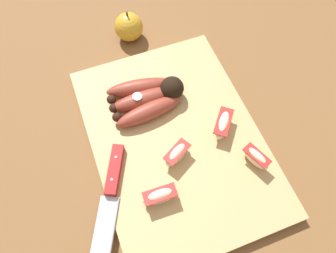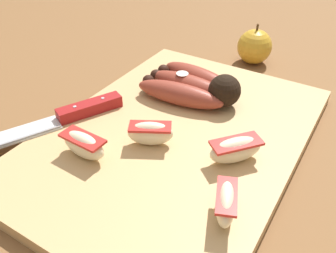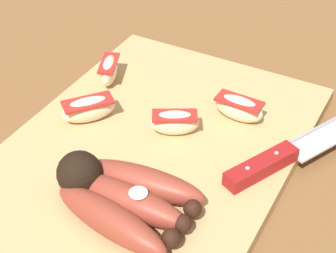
{
  "view_description": "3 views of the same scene",
  "coord_description": "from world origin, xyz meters",
  "px_view_note": "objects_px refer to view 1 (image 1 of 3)",
  "views": [
    {
      "loc": [
        -0.27,
        0.11,
        0.62
      ],
      "look_at": [
        0.02,
        -0.01,
        0.03
      ],
      "focal_mm": 35.36,
      "sensor_mm": 36.0,
      "label": 1
    },
    {
      "loc": [
        -0.36,
        -0.22,
        0.33
      ],
      "look_at": [
        -0.02,
        -0.01,
        0.04
      ],
      "focal_mm": 38.59,
      "sensor_mm": 36.0,
      "label": 2
    },
    {
      "loc": [
        0.44,
        0.25,
        0.46
      ],
      "look_at": [
        -0.03,
        -0.0,
        0.04
      ],
      "focal_mm": 59.08,
      "sensor_mm": 36.0,
      "label": 3
    }
  ],
  "objects_px": {
    "banana_bunch": "(149,97)",
    "apple_wedge_near": "(160,196)",
    "chefs_knife": "(111,195)",
    "apple_wedge_middle": "(223,124)",
    "apple_wedge_far": "(176,154)",
    "apple_wedge_extra": "(256,158)",
    "whole_apple": "(129,27)"
  },
  "relations": [
    {
      "from": "apple_wedge_middle",
      "to": "whole_apple",
      "type": "bearing_deg",
      "value": 16.56
    },
    {
      "from": "apple_wedge_near",
      "to": "apple_wedge_extra",
      "type": "relative_size",
      "value": 1.07
    },
    {
      "from": "apple_wedge_near",
      "to": "apple_wedge_middle",
      "type": "distance_m",
      "value": 0.19
    },
    {
      "from": "apple_wedge_near",
      "to": "whole_apple",
      "type": "distance_m",
      "value": 0.42
    },
    {
      "from": "banana_bunch",
      "to": "apple_wedge_far",
      "type": "height_order",
      "value": "banana_bunch"
    },
    {
      "from": "chefs_knife",
      "to": "apple_wedge_middle",
      "type": "bearing_deg",
      "value": -77.44
    },
    {
      "from": "apple_wedge_near",
      "to": "apple_wedge_far",
      "type": "relative_size",
      "value": 1.03
    },
    {
      "from": "banana_bunch",
      "to": "chefs_knife",
      "type": "relative_size",
      "value": 0.62
    },
    {
      "from": "apple_wedge_middle",
      "to": "apple_wedge_far",
      "type": "xyz_separation_m",
      "value": [
        -0.03,
        0.11,
        0.0
      ]
    },
    {
      "from": "banana_bunch",
      "to": "apple_wedge_far",
      "type": "xyz_separation_m",
      "value": [
        -0.14,
        -0.01,
        -0.0
      ]
    },
    {
      "from": "banana_bunch",
      "to": "apple_wedge_near",
      "type": "height_order",
      "value": "banana_bunch"
    },
    {
      "from": "apple_wedge_far",
      "to": "whole_apple",
      "type": "height_order",
      "value": "whole_apple"
    },
    {
      "from": "apple_wedge_near",
      "to": "whole_apple",
      "type": "relative_size",
      "value": 0.83
    },
    {
      "from": "apple_wedge_extra",
      "to": "whole_apple",
      "type": "bearing_deg",
      "value": 16.57
    },
    {
      "from": "banana_bunch",
      "to": "chefs_knife",
      "type": "distance_m",
      "value": 0.22
    },
    {
      "from": "apple_wedge_far",
      "to": "apple_wedge_extra",
      "type": "xyz_separation_m",
      "value": [
        -0.06,
        -0.14,
        0.0
      ]
    },
    {
      "from": "banana_bunch",
      "to": "apple_wedge_near",
      "type": "bearing_deg",
      "value": 166.34
    },
    {
      "from": "apple_wedge_middle",
      "to": "apple_wedge_far",
      "type": "relative_size",
      "value": 1.1
    },
    {
      "from": "apple_wedge_near",
      "to": "chefs_knife",
      "type": "bearing_deg",
      "value": 65.92
    },
    {
      "from": "banana_bunch",
      "to": "apple_wedge_extra",
      "type": "bearing_deg",
      "value": -144.22
    },
    {
      "from": "apple_wedge_near",
      "to": "apple_wedge_far",
      "type": "height_order",
      "value": "same"
    },
    {
      "from": "chefs_knife",
      "to": "apple_wedge_far",
      "type": "distance_m",
      "value": 0.14
    },
    {
      "from": "chefs_knife",
      "to": "apple_wedge_far",
      "type": "relative_size",
      "value": 4.06
    },
    {
      "from": "banana_bunch",
      "to": "apple_wedge_extra",
      "type": "xyz_separation_m",
      "value": [
        -0.2,
        -0.15,
        0.0
      ]
    },
    {
      "from": "chefs_knife",
      "to": "banana_bunch",
      "type": "bearing_deg",
      "value": -38.32
    },
    {
      "from": "apple_wedge_extra",
      "to": "apple_wedge_far",
      "type": "bearing_deg",
      "value": 66.35
    },
    {
      "from": "apple_wedge_middle",
      "to": "whole_apple",
      "type": "relative_size",
      "value": 0.88
    },
    {
      "from": "chefs_knife",
      "to": "apple_wedge_extra",
      "type": "bearing_deg",
      "value": -96.7
    },
    {
      "from": "banana_bunch",
      "to": "whole_apple",
      "type": "height_order",
      "value": "whole_apple"
    },
    {
      "from": "banana_bunch",
      "to": "whole_apple",
      "type": "relative_size",
      "value": 2.03
    },
    {
      "from": "apple_wedge_middle",
      "to": "apple_wedge_near",
      "type": "bearing_deg",
      "value": 118.96
    },
    {
      "from": "apple_wedge_middle",
      "to": "banana_bunch",
      "type": "bearing_deg",
      "value": 46.53
    }
  ]
}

